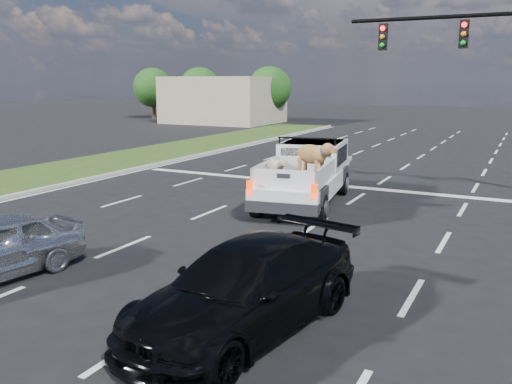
% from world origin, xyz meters
% --- Properties ---
extents(ground, '(160.00, 160.00, 0.00)m').
position_xyz_m(ground, '(0.00, 0.00, 0.00)').
color(ground, black).
rests_on(ground, ground).
extents(road_markings, '(17.75, 60.00, 0.01)m').
position_xyz_m(road_markings, '(0.00, 6.56, 0.01)').
color(road_markings, silver).
rests_on(road_markings, ground).
extents(grass_median_left, '(5.00, 60.00, 0.10)m').
position_xyz_m(grass_median_left, '(-11.50, 6.00, 0.05)').
color(grass_median_left, '#213E13').
rests_on(grass_median_left, ground).
extents(curb_left, '(0.15, 60.00, 0.14)m').
position_xyz_m(curb_left, '(-9.05, 6.00, 0.07)').
color(curb_left, '#AAA69C').
rests_on(curb_left, ground).
extents(building_left, '(10.00, 8.00, 4.40)m').
position_xyz_m(building_left, '(-20.00, 36.00, 2.20)').
color(building_left, tan).
rests_on(building_left, ground).
extents(tree_far_a, '(4.20, 4.20, 5.40)m').
position_xyz_m(tree_far_a, '(-30.00, 38.00, 3.29)').
color(tree_far_a, '#332114').
rests_on(tree_far_a, ground).
extents(tree_far_b, '(4.20, 4.20, 5.40)m').
position_xyz_m(tree_far_b, '(-24.00, 38.00, 3.29)').
color(tree_far_b, '#332114').
rests_on(tree_far_b, ground).
extents(tree_far_c, '(4.20, 4.20, 5.40)m').
position_xyz_m(tree_far_c, '(-16.00, 38.00, 3.29)').
color(tree_far_c, '#332114').
rests_on(tree_far_c, ground).
extents(pickup_truck, '(3.01, 6.14, 2.20)m').
position_xyz_m(pickup_truck, '(0.43, 6.61, 1.04)').
color(pickup_truck, black).
rests_on(pickup_truck, ground).
extents(black_coupe, '(2.79, 5.16, 1.42)m').
position_xyz_m(black_coupe, '(3.07, -2.62, 0.71)').
color(black_coupe, black).
rests_on(black_coupe, ground).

